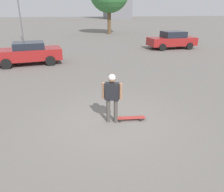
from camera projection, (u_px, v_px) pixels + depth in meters
name	position (u px, v px, depth m)	size (l,w,h in m)	color
ground_plane	(112.00, 122.00, 7.00)	(220.00, 220.00, 0.00)	slate
person	(112.00, 94.00, 6.65)	(0.34, 0.60, 1.58)	#4C4742
skateboard	(130.00, 118.00, 7.08)	(0.36, 1.01, 0.09)	#A5332D
car_parked_near	(28.00, 53.00, 14.12)	(2.38, 4.35, 1.42)	maroon
car_parked_far	(172.00, 40.00, 19.81)	(2.06, 4.32, 1.54)	maroon
lamp_post	(19.00, 8.00, 22.53)	(0.28, 0.28, 5.98)	#59595E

